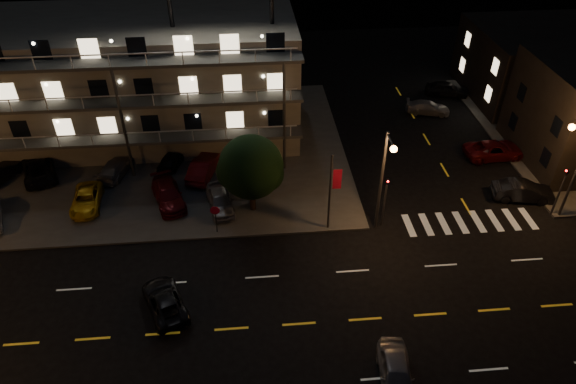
{
  "coord_description": "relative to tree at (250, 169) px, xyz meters",
  "views": [
    {
      "loc": [
        -0.39,
        -19.49,
        24.61
      ],
      "look_at": [
        2.06,
        8.0,
        3.83
      ],
      "focal_mm": 32.0,
      "sensor_mm": 36.0,
      "label": 1
    }
  ],
  "objects": [
    {
      "name": "ground",
      "position": [
        0.39,
        -11.03,
        -3.82
      ],
      "size": [
        140.0,
        140.0,
        0.0
      ],
      "primitive_type": "plane",
      "color": "black",
      "rests_on": "ground"
    },
    {
      "name": "curb_nw",
      "position": [
        -13.61,
        8.97,
        -3.74
      ],
      "size": [
        44.0,
        24.0,
        0.15
      ],
      "primitive_type": "cube",
      "color": "#3B3B39",
      "rests_on": "ground"
    },
    {
      "name": "curb_ne",
      "position": [
        30.39,
        8.97,
        -3.74
      ],
      "size": [
        16.0,
        24.0,
        0.15
      ],
      "primitive_type": "cube",
      "color": "#3B3B39",
      "rests_on": "ground"
    },
    {
      "name": "motel",
      "position": [
        -9.56,
        12.85,
        1.53
      ],
      "size": [
        28.0,
        13.8,
        18.1
      ],
      "color": "gray",
      "rests_on": "ground"
    },
    {
      "name": "side_bldg_back",
      "position": [
        30.37,
        16.97,
        -0.32
      ],
      "size": [
        14.06,
        12.0,
        7.0
      ],
      "color": "black",
      "rests_on": "ground"
    },
    {
      "name": "streetlight_nc",
      "position": [
        8.89,
        -3.1,
        1.14
      ],
      "size": [
        0.44,
        1.92,
        8.0
      ],
      "color": "#2D2D30",
      "rests_on": "ground"
    },
    {
      "name": "streetlight_ne",
      "position": [
        22.52,
        -2.73,
        1.14
      ],
      "size": [
        1.92,
        0.44,
        8.0
      ],
      "color": "#2D2D30",
      "rests_on": "ground"
    },
    {
      "name": "signal_nw",
      "position": [
        9.39,
        -2.54,
        -1.25
      ],
      "size": [
        0.2,
        0.27,
        4.6
      ],
      "color": "#2D2D30",
      "rests_on": "ground"
    },
    {
      "name": "signal_ne",
      "position": [
        22.38,
        -2.53,
        -1.25
      ],
      "size": [
        0.27,
        0.2,
        4.6
      ],
      "color": "#2D2D30",
      "rests_on": "ground"
    },
    {
      "name": "banner_north",
      "position": [
        5.47,
        -2.63,
        -0.39
      ],
      "size": [
        0.83,
        0.16,
        6.4
      ],
      "color": "#2D2D30",
      "rests_on": "ground"
    },
    {
      "name": "stop_sign",
      "position": [
        -2.61,
        -2.46,
        -2.11
      ],
      "size": [
        0.91,
        0.11,
        2.61
      ],
      "color": "#2D2D30",
      "rests_on": "ground"
    },
    {
      "name": "tree",
      "position": [
        0.0,
        0.0,
        0.0
      ],
      "size": [
        4.9,
        4.72,
        6.17
      ],
      "color": "black",
      "rests_on": "curb_nw"
    },
    {
      "name": "lot_car_2",
      "position": [
        -12.52,
        1.43,
        -3.06
      ],
      "size": [
        2.33,
        4.51,
        1.22
      ],
      "primitive_type": "imported",
      "rotation": [
        0.0,
        0.0,
        0.07
      ],
      "color": "gold",
      "rests_on": "curb_nw"
    },
    {
      "name": "lot_car_3",
      "position": [
        -6.38,
        1.38,
        -2.96
      ],
      "size": [
        3.38,
        5.21,
        1.4
      ],
      "primitive_type": "imported",
      "rotation": [
        0.0,
        0.0,
        0.32
      ],
      "color": "#5E0D11",
      "rests_on": "curb_nw"
    },
    {
      "name": "lot_car_4",
      "position": [
        -2.39,
        0.32,
        -2.94
      ],
      "size": [
        2.52,
        4.54,
        1.46
      ],
      "primitive_type": "imported",
      "rotation": [
        0.0,
        0.0,
        0.19
      ],
      "color": "gray",
      "rests_on": "curb_nw"
    },
    {
      "name": "lot_car_5",
      "position": [
        -20.24,
        5.63,
        -2.98
      ],
      "size": [
        3.02,
        4.38,
        1.37
      ],
      "primitive_type": "imported",
      "rotation": [
        0.0,
        0.0,
        2.72
      ],
      "color": "black",
      "rests_on": "curb_nw"
    },
    {
      "name": "lot_car_6",
      "position": [
        -17.31,
        5.98,
        -2.93
      ],
      "size": [
        4.12,
        5.78,
        1.46
      ],
      "primitive_type": "imported",
      "rotation": [
        0.0,
        0.0,
        3.5
      ],
      "color": "black",
      "rests_on": "curb_nw"
    },
    {
      "name": "lot_car_7",
      "position": [
        -11.09,
        5.6,
        -3.03
      ],
      "size": [
        2.79,
        4.67,
        1.27
      ],
      "primitive_type": "imported",
      "rotation": [
        0.0,
        0.0,
        2.9
      ],
      "color": "gray",
      "rests_on": "curb_nw"
    },
    {
      "name": "lot_car_8",
      "position": [
        -6.54,
        6.46,
        -3.03
      ],
      "size": [
        2.64,
        4.01,
        1.27
      ],
      "primitive_type": "imported",
      "rotation": [
        0.0,
        0.0,
        2.81
      ],
      "color": "black",
      "rests_on": "curb_nw"
    },
    {
      "name": "lot_car_9",
      "position": [
        -3.83,
        4.77,
        -2.9
      ],
      "size": [
        2.79,
        4.93,
        1.54
      ],
      "primitive_type": "imported",
      "rotation": [
        0.0,
        0.0,
        2.88
      ],
      "color": "#5E0D11",
      "rests_on": "curb_nw"
    },
    {
      "name": "side_car_0",
      "position": [
        20.98,
        -0.49,
        -3.05
      ],
      "size": [
        4.86,
        2.43,
        1.53
      ],
      "primitive_type": "imported",
      "rotation": [
        0.0,
        0.0,
        1.39
      ],
      "color": "black",
      "rests_on": "ground"
    },
    {
      "name": "side_car_1",
      "position": [
        21.26,
        5.53,
        -3.09
      ],
      "size": [
        5.38,
        2.7,
        1.46
      ],
      "primitive_type": "imported",
      "rotation": [
        0.0,
        0.0,
        1.62
      ],
      "color": "#5E0D11",
      "rests_on": "ground"
    },
    {
      "name": "side_car_2",
      "position": [
        17.96,
        13.91,
        -3.19
      ],
      "size": [
        4.6,
        2.75,
        1.25
      ],
      "primitive_type": "imported",
      "rotation": [
        0.0,
        0.0,
        1.32
      ],
      "color": "gray",
      "rests_on": "ground"
    },
    {
      "name": "side_car_3",
      "position": [
        21.16,
        17.62,
        -3.06
      ],
      "size": [
        4.79,
        3.05,
        1.52
      ],
      "primitive_type": "imported",
      "rotation": [
        0.0,
        0.0,
        1.27
      ],
      "color": "black",
      "rests_on": "ground"
    },
    {
      "name": "road_car_east",
      "position": [
        7.08,
        -15.24,
        -3.09
      ],
      "size": [
        2.19,
        4.42,
        1.45
      ],
      "primitive_type": "imported",
      "rotation": [
        0.0,
        0.0,
        -0.12
      ],
      "color": "gray",
      "rests_on": "ground"
    },
    {
      "name": "road_car_west",
      "position": [
        -5.61,
        -9.07,
        -3.19
      ],
      "size": [
        3.57,
        4.92,
        1.24
      ],
      "primitive_type": "imported",
      "rotation": [
        0.0,
        0.0,
        3.52
      ],
      "color": "black",
      "rests_on": "ground"
    }
  ]
}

